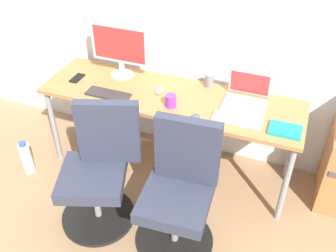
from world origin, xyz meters
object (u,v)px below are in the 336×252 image
at_px(office_chair_left, 99,172).
at_px(desktop_monitor, 120,47).
at_px(coffee_mug, 171,101).
at_px(open_laptop, 247,96).
at_px(office_chair_right, 179,194).
at_px(water_bottle_on_floor, 26,158).

xyz_separation_m(office_chair_left, desktop_monitor, (-0.20, 0.80, 0.55)).
bearing_deg(coffee_mug, desktop_monitor, 151.80).
bearing_deg(open_laptop, coffee_mug, -153.80).
xyz_separation_m(office_chair_right, coffee_mug, (-0.25, 0.52, 0.35)).
bearing_deg(office_chair_left, desktop_monitor, 103.68).
xyz_separation_m(open_laptop, coffee_mug, (-0.50, -0.24, -0.01)).
relative_size(office_chair_left, water_bottle_on_floor, 3.03).
bearing_deg(office_chair_right, open_laptop, 72.24).
height_order(office_chair_right, desktop_monitor, desktop_monitor).
distance_m(desktop_monitor, open_laptop, 1.05).
bearing_deg(office_chair_left, coffee_mug, 57.28).
height_order(desktop_monitor, coffee_mug, desktop_monitor).
relative_size(open_laptop, coffee_mug, 3.37).
bearing_deg(office_chair_right, coffee_mug, 116.06).
bearing_deg(water_bottle_on_floor, desktop_monitor, 45.31).
distance_m(office_chair_right, desktop_monitor, 1.25).
height_order(office_chair_left, office_chair_right, same).
relative_size(desktop_monitor, coffee_mug, 5.22).
distance_m(office_chair_left, desktop_monitor, 0.99).
distance_m(office_chair_right, water_bottle_on_floor, 1.44).
bearing_deg(water_bottle_on_floor, office_chair_left, -12.08).
height_order(office_chair_left, water_bottle_on_floor, office_chair_left).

